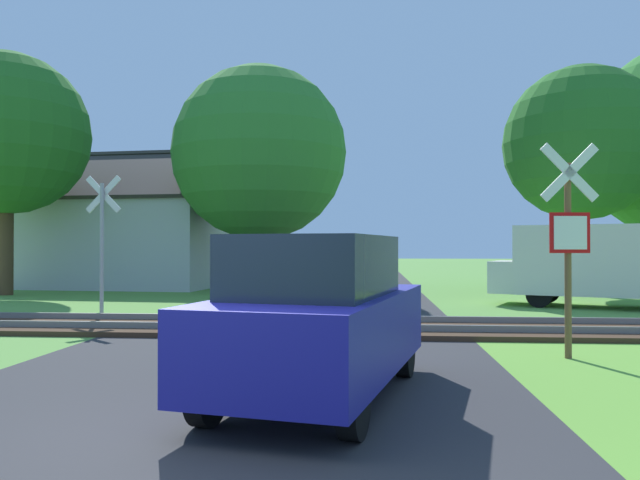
{
  "coord_description": "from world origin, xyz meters",
  "views": [
    {
      "loc": [
        1.59,
        -4.92,
        1.67
      ],
      "look_at": [
        0.5,
        8.39,
        1.8
      ],
      "focal_mm": 35.0,
      "sensor_mm": 36.0,
      "label": 1
    }
  ],
  "objects_px": {
    "house": "(130,240)",
    "tree_left": "(7,134)",
    "crossing_sign_far": "(102,236)",
    "parked_car": "(320,317)",
    "tree_right": "(582,144)",
    "stop_sign_near": "(569,238)",
    "mail_truck": "(592,262)",
    "tree_center": "(259,153)"
  },
  "relations": [
    {
      "from": "house",
      "to": "tree_left",
      "type": "bearing_deg",
      "value": -108.81
    },
    {
      "from": "crossing_sign_far",
      "to": "parked_car",
      "type": "relative_size",
      "value": 0.78
    },
    {
      "from": "house",
      "to": "tree_right",
      "type": "relative_size",
      "value": 1.12
    },
    {
      "from": "stop_sign_near",
      "to": "mail_truck",
      "type": "xyz_separation_m",
      "value": [
        3.1,
        8.09,
        -0.55
      ]
    },
    {
      "from": "house",
      "to": "mail_truck",
      "type": "xyz_separation_m",
      "value": [
        16.16,
        -7.98,
        -0.71
      ]
    },
    {
      "from": "stop_sign_near",
      "to": "tree_right",
      "type": "distance_m",
      "value": 13.82
    },
    {
      "from": "house",
      "to": "tree_center",
      "type": "relative_size",
      "value": 1.07
    },
    {
      "from": "tree_center",
      "to": "house",
      "type": "bearing_deg",
      "value": 152.94
    },
    {
      "from": "tree_center",
      "to": "mail_truck",
      "type": "relative_size",
      "value": 1.58
    },
    {
      "from": "crossing_sign_far",
      "to": "parked_car",
      "type": "height_order",
      "value": "crossing_sign_far"
    },
    {
      "from": "house",
      "to": "mail_truck",
      "type": "height_order",
      "value": "house"
    },
    {
      "from": "crossing_sign_far",
      "to": "mail_truck",
      "type": "relative_size",
      "value": 0.63
    },
    {
      "from": "crossing_sign_far",
      "to": "house",
      "type": "xyz_separation_m",
      "value": [
        -3.94,
        11.62,
        0.04
      ]
    },
    {
      "from": "house",
      "to": "tree_center",
      "type": "height_order",
      "value": "tree_center"
    },
    {
      "from": "stop_sign_near",
      "to": "crossing_sign_far",
      "type": "distance_m",
      "value": 10.15
    },
    {
      "from": "tree_center",
      "to": "tree_left",
      "type": "height_order",
      "value": "tree_left"
    },
    {
      "from": "crossing_sign_far",
      "to": "tree_center",
      "type": "relative_size",
      "value": 0.4
    },
    {
      "from": "parked_car",
      "to": "mail_truck",
      "type": "bearing_deg",
      "value": 70.96
    },
    {
      "from": "house",
      "to": "parked_car",
      "type": "bearing_deg",
      "value": -57.78
    },
    {
      "from": "stop_sign_near",
      "to": "house",
      "type": "bearing_deg",
      "value": -57.53
    },
    {
      "from": "tree_right",
      "to": "parked_car",
      "type": "distance_m",
      "value": 17.77
    },
    {
      "from": "tree_right",
      "to": "stop_sign_near",
      "type": "bearing_deg",
      "value": -108.96
    },
    {
      "from": "crossing_sign_far",
      "to": "tree_center",
      "type": "height_order",
      "value": "tree_center"
    },
    {
      "from": "house",
      "to": "tree_left",
      "type": "distance_m",
      "value": 6.71
    },
    {
      "from": "crossing_sign_far",
      "to": "tree_right",
      "type": "bearing_deg",
      "value": 36.31
    },
    {
      "from": "parked_car",
      "to": "tree_center",
      "type": "bearing_deg",
      "value": 114.94
    },
    {
      "from": "tree_left",
      "to": "house",
      "type": "bearing_deg",
      "value": 66.02
    },
    {
      "from": "tree_right",
      "to": "mail_truck",
      "type": "distance_m",
      "value": 6.19
    },
    {
      "from": "tree_right",
      "to": "mail_truck",
      "type": "relative_size",
      "value": 1.51
    },
    {
      "from": "tree_right",
      "to": "tree_center",
      "type": "bearing_deg",
      "value": 178.48
    },
    {
      "from": "stop_sign_near",
      "to": "tree_center",
      "type": "relative_size",
      "value": 0.39
    },
    {
      "from": "parked_car",
      "to": "tree_right",
      "type": "bearing_deg",
      "value": 75.31
    },
    {
      "from": "stop_sign_near",
      "to": "mail_truck",
      "type": "distance_m",
      "value": 8.68
    },
    {
      "from": "stop_sign_near",
      "to": "mail_truck",
      "type": "bearing_deg",
      "value": -117.56
    },
    {
      "from": "tree_center",
      "to": "parked_car",
      "type": "height_order",
      "value": "tree_center"
    },
    {
      "from": "crossing_sign_far",
      "to": "mail_truck",
      "type": "height_order",
      "value": "crossing_sign_far"
    },
    {
      "from": "stop_sign_near",
      "to": "tree_right",
      "type": "xyz_separation_m",
      "value": [
        4.35,
        12.67,
        3.43
      ]
    },
    {
      "from": "tree_right",
      "to": "tree_left",
      "type": "height_order",
      "value": "tree_left"
    },
    {
      "from": "stop_sign_near",
      "to": "parked_car",
      "type": "bearing_deg",
      "value": 31.13
    },
    {
      "from": "tree_left",
      "to": "crossing_sign_far",
      "type": "bearing_deg",
      "value": -45.79
    },
    {
      "from": "tree_center",
      "to": "mail_truck",
      "type": "distance_m",
      "value": 11.83
    },
    {
      "from": "tree_center",
      "to": "mail_truck",
      "type": "bearing_deg",
      "value": -25.82
    }
  ]
}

